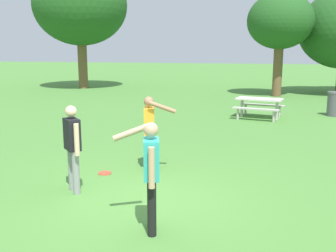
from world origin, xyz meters
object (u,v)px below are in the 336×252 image
Objects in this scene: person_thrower at (150,128)px; tree_tall_left at (80,5)px; trash_can_beside_table at (335,104)px; person_bystander at (72,143)px; frisbee at (105,173)px; person_catcher at (150,169)px; tree_broad_center at (280,22)px; picnic_table_near at (259,104)px.

tree_tall_left is at bearing 118.87° from person_thrower.
person_thrower reaches higher than trash_can_beside_table.
frisbee is (0.15, 1.14, -0.93)m from person_bystander.
person_thrower is 2.94m from person_catcher.
tree_broad_center is (4.24, 14.86, 3.98)m from frisbee.
trash_can_beside_table is (2.90, 1.16, -0.08)m from picnic_table_near.
frisbee is 0.29× the size of trash_can_beside_table.
frisbee is at bearing -105.94° from tree_broad_center.
person_catcher is 0.30× the size of tree_broad_center.
person_catcher reaches higher than frisbee.
tree_tall_left is (-11.26, 8.96, 4.70)m from picnic_table_near.
person_bystander reaches higher than frisbee.
tree_broad_center is at bearing -7.88° from tree_tall_left.
picnic_table_near is (2.37, 7.16, -0.40)m from person_thrower.
tree_broad_center reaches higher than frisbee.
picnic_table_near is at bearing 71.67° from person_thrower.
person_thrower is 1.37m from frisbee.
person_bystander is 16.87m from tree_broad_center.
person_thrower and person_catcher have the same top height.
person_catcher is 3.07m from frisbee.
tree_broad_center is at bearing 107.45° from trash_can_beside_table.
picnic_table_near is at bearing -158.14° from trash_can_beside_table.
trash_can_beside_table is (5.27, 8.32, -0.48)m from person_thrower.
person_bystander is 1.48m from frisbee.
frisbee is at bearing -125.14° from trash_can_beside_table.
person_catcher is 0.21× the size of tree_tall_left.
tree_broad_center is (0.98, 7.27, 3.43)m from picnic_table_near.
person_thrower is 5.89× the size of frisbee.
trash_can_beside_table is 0.12× the size of tree_tall_left.
person_thrower is 15.11m from tree_broad_center.
person_catcher is at bearing -55.14° from frisbee.
person_thrower is at bearing -103.09° from tree_broad_center.
person_catcher is 21.70m from tree_tall_left.
person_catcher is 1.71× the size of trash_can_beside_table.
tree_broad_center reaches higher than person_thrower.
person_thrower is 7.55m from picnic_table_near.
person_catcher is 12.04m from trash_can_beside_table.
tree_broad_center is (2.57, 17.26, 3.04)m from person_catcher.
person_bystander is at bearing -97.34° from frisbee.
picnic_table_near is at bearing 68.68° from person_bystander.
tree_broad_center is at bearing 82.30° from picnic_table_near.
tree_tall_left reaches higher than picnic_table_near.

